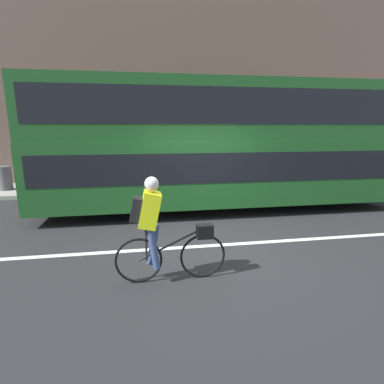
% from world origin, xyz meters
% --- Properties ---
extents(ground_plane, '(80.00, 80.00, 0.00)m').
position_xyz_m(ground_plane, '(0.00, 0.00, 0.00)').
color(ground_plane, '#232326').
extents(road_center_line, '(50.00, 0.14, 0.01)m').
position_xyz_m(road_center_line, '(0.00, 0.06, 0.00)').
color(road_center_line, silver).
rests_on(road_center_line, ground_plane).
extents(sidewalk_curb, '(60.00, 2.51, 0.13)m').
position_xyz_m(sidewalk_curb, '(0.00, 6.24, 0.07)').
color(sidewalk_curb, gray).
rests_on(sidewalk_curb, ground_plane).
extents(building_facade, '(60.00, 0.30, 8.51)m').
position_xyz_m(building_facade, '(0.00, 7.64, 4.26)').
color(building_facade, brown).
rests_on(building_facade, ground_plane).
extents(bus, '(10.17, 2.44, 3.61)m').
position_xyz_m(bus, '(0.81, 2.87, 2.01)').
color(bus, black).
rests_on(bus, ground_plane).
extents(cyclist_on_bike, '(1.75, 0.32, 1.69)m').
position_xyz_m(cyclist_on_bike, '(-1.19, -1.19, 0.90)').
color(cyclist_on_bike, black).
rests_on(cyclist_on_bike, ground_plane).
extents(trash_bin, '(0.46, 0.46, 0.86)m').
position_xyz_m(trash_bin, '(-6.36, 6.11, 0.56)').
color(trash_bin, '#515156').
rests_on(trash_bin, sidewalk_curb).
extents(street_sign_post, '(0.36, 0.09, 2.57)m').
position_xyz_m(street_sign_post, '(-2.64, 6.10, 1.57)').
color(street_sign_post, '#59595B').
rests_on(street_sign_post, sidewalk_curb).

